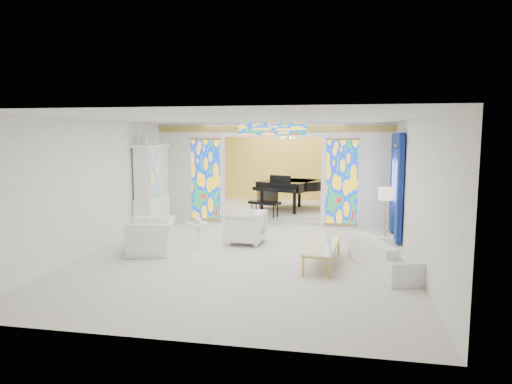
% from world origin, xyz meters
% --- Properties ---
extents(floor, '(12.00, 12.00, 0.00)m').
position_xyz_m(floor, '(0.00, 0.00, 0.00)').
color(floor, silver).
rests_on(floor, ground).
extents(ceiling, '(7.00, 12.00, 0.02)m').
position_xyz_m(ceiling, '(0.00, 0.00, 3.00)').
color(ceiling, white).
rests_on(ceiling, wall_back).
extents(wall_back, '(7.00, 0.02, 3.00)m').
position_xyz_m(wall_back, '(0.00, 6.00, 1.50)').
color(wall_back, white).
rests_on(wall_back, floor).
extents(wall_front, '(7.00, 0.02, 3.00)m').
position_xyz_m(wall_front, '(0.00, -6.00, 1.50)').
color(wall_front, white).
rests_on(wall_front, floor).
extents(wall_left, '(0.02, 12.00, 3.00)m').
position_xyz_m(wall_left, '(-3.50, 0.00, 1.50)').
color(wall_left, white).
rests_on(wall_left, floor).
extents(wall_right, '(0.02, 12.00, 3.00)m').
position_xyz_m(wall_right, '(3.50, 0.00, 1.50)').
color(wall_right, white).
rests_on(wall_right, floor).
extents(partition_wall, '(7.00, 0.22, 3.00)m').
position_xyz_m(partition_wall, '(0.00, 2.00, 1.65)').
color(partition_wall, white).
rests_on(partition_wall, floor).
extents(stained_glass_left, '(0.90, 0.04, 2.40)m').
position_xyz_m(stained_glass_left, '(-2.03, 1.89, 1.30)').
color(stained_glass_left, gold).
rests_on(stained_glass_left, partition_wall).
extents(stained_glass_right, '(0.90, 0.04, 2.40)m').
position_xyz_m(stained_glass_right, '(2.03, 1.89, 1.30)').
color(stained_glass_right, gold).
rests_on(stained_glass_right, partition_wall).
extents(stained_glass_transom, '(2.00, 0.04, 0.34)m').
position_xyz_m(stained_glass_transom, '(0.00, 1.89, 2.82)').
color(stained_glass_transom, gold).
rests_on(stained_glass_transom, partition_wall).
extents(alcove_platform, '(6.80, 3.80, 0.18)m').
position_xyz_m(alcove_platform, '(0.00, 4.10, 0.09)').
color(alcove_platform, silver).
rests_on(alcove_platform, floor).
extents(gold_curtain_back, '(6.70, 0.10, 2.90)m').
position_xyz_m(gold_curtain_back, '(0.00, 5.88, 1.50)').
color(gold_curtain_back, '#F8D256').
rests_on(gold_curtain_back, wall_back).
extents(chandelier, '(0.48, 0.48, 0.30)m').
position_xyz_m(chandelier, '(0.20, 4.00, 2.55)').
color(chandelier, '#B98C40').
rests_on(chandelier, ceiling).
extents(blue_drapes, '(0.14, 1.85, 2.65)m').
position_xyz_m(blue_drapes, '(3.40, 0.70, 1.58)').
color(blue_drapes, navy).
rests_on(blue_drapes, wall_right).
extents(china_cabinet, '(0.56, 1.46, 2.72)m').
position_xyz_m(china_cabinet, '(-3.22, 0.60, 1.17)').
color(china_cabinet, white).
rests_on(china_cabinet, floor).
extents(armchair_left, '(1.32, 1.41, 0.76)m').
position_xyz_m(armchair_left, '(-2.16, -1.88, 0.38)').
color(armchair_left, white).
rests_on(armchair_left, floor).
extents(armchair_right, '(0.97, 0.94, 0.82)m').
position_xyz_m(armchair_right, '(-0.27, -0.62, 0.41)').
color(armchair_right, white).
rests_on(armchair_right, floor).
extents(sofa, '(1.52, 2.33, 0.63)m').
position_xyz_m(sofa, '(2.95, -2.29, 0.32)').
color(sofa, white).
rests_on(sofa, floor).
extents(side_table, '(0.57, 0.57, 0.58)m').
position_xyz_m(side_table, '(-1.30, -1.17, 0.38)').
color(side_table, white).
rests_on(side_table, floor).
extents(vase, '(0.22, 0.22, 0.19)m').
position_xyz_m(vase, '(-1.30, -1.17, 0.68)').
color(vase, silver).
rests_on(vase, side_table).
extents(coffee_table, '(0.75, 1.95, 0.43)m').
position_xyz_m(coffee_table, '(1.67, -2.11, 0.39)').
color(coffee_table, white).
rests_on(coffee_table, floor).
extents(floor_lamp, '(0.39, 0.39, 1.45)m').
position_xyz_m(floor_lamp, '(3.04, -0.56, 1.24)').
color(floor_lamp, '#B98C40').
rests_on(floor_lamp, floor).
extents(grand_piano, '(2.47, 3.08, 1.18)m').
position_xyz_m(grand_piano, '(0.46, 3.66, 0.98)').
color(grand_piano, black).
rests_on(grand_piano, alcove_platform).
extents(tv_console, '(0.75, 0.64, 0.74)m').
position_xyz_m(tv_console, '(-0.42, 3.70, 0.66)').
color(tv_console, '#54351E').
rests_on(tv_console, alcove_platform).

